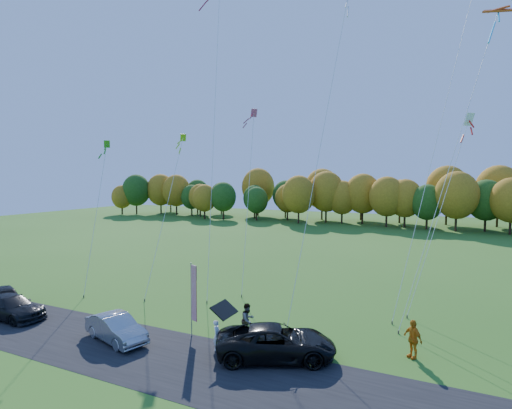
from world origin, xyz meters
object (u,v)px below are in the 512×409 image
at_px(person_east, 413,339).
at_px(feather_flag, 193,292).
at_px(black_suv, 276,342).
at_px(silver_sedan, 116,328).

height_order(person_east, feather_flag, feather_flag).
bearing_deg(feather_flag, person_east, 12.56).
relative_size(black_suv, silver_sedan, 1.36).
bearing_deg(person_east, black_suv, -113.51).
xyz_separation_m(person_east, feather_flag, (-11.26, -2.51, 1.60)).
bearing_deg(silver_sedan, feather_flag, -41.23).
height_order(silver_sedan, person_east, person_east).
xyz_separation_m(black_suv, silver_sedan, (-8.70, -1.82, -0.11)).
relative_size(black_suv, feather_flag, 1.40).
bearing_deg(feather_flag, silver_sedan, -147.49).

